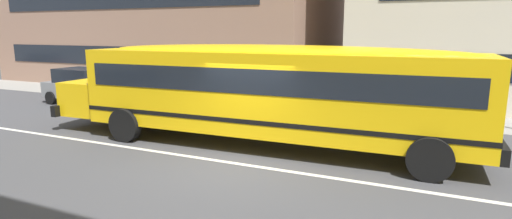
{
  "coord_description": "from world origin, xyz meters",
  "views": [
    {
      "loc": [
        4.48,
        -8.76,
        3.34
      ],
      "look_at": [
        0.07,
        0.94,
        1.26
      ],
      "focal_mm": 28.23,
      "sensor_mm": 36.0,
      "label": 1
    }
  ],
  "objects": [
    {
      "name": "ground_plane",
      "position": [
        0.0,
        0.0,
        0.0
      ],
      "size": [
        400.0,
        400.0,
        0.0
      ],
      "primitive_type": "plane",
      "color": "#424244"
    },
    {
      "name": "sidewalk_far",
      "position": [
        0.0,
        7.76,
        0.01
      ],
      "size": [
        120.0,
        3.0,
        0.01
      ],
      "primitive_type": "cube",
      "color": "gray",
      "rests_on": "ground_plane"
    },
    {
      "name": "lane_centreline",
      "position": [
        0.0,
        0.0,
        0.0
      ],
      "size": [
        110.0,
        0.16,
        0.01
      ],
      "primitive_type": "cube",
      "color": "silver",
      "rests_on": "ground_plane"
    },
    {
      "name": "school_bus",
      "position": [
        -0.12,
        1.87,
        1.76
      ],
      "size": [
        13.31,
        3.16,
        2.96
      ],
      "rotation": [
        0.0,
        0.0,
        3.17
      ],
      "color": "yellow",
      "rests_on": "ground_plane"
    },
    {
      "name": "parked_car_grey_by_entrance",
      "position": [
        -10.48,
        4.83,
        0.84
      ],
      "size": [
        3.95,
        1.99,
        1.64
      ],
      "rotation": [
        0.0,
        0.0,
        -0.03
      ],
      "color": "gray",
      "rests_on": "ground_plane"
    }
  ]
}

